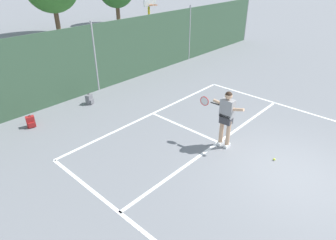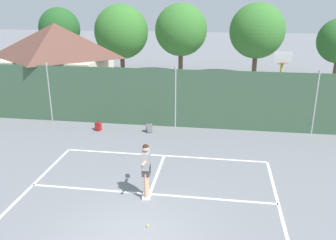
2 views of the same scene
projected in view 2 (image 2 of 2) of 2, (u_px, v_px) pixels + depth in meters
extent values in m
cube|color=white|center=(164.00, 156.00, 14.55)|extent=(8.20, 0.10, 0.01)
cube|color=white|center=(150.00, 194.00, 11.72)|extent=(8.20, 0.10, 0.01)
cube|color=white|center=(158.00, 173.00, 13.11)|extent=(0.10, 2.97, 0.01)
cube|color=#38563D|center=(175.00, 99.00, 17.35)|extent=(26.00, 0.05, 2.89)
cylinder|color=#99999E|center=(49.00, 92.00, 18.23)|extent=(0.09, 0.09, 3.04)
cylinder|color=#99999E|center=(175.00, 97.00, 17.33)|extent=(0.09, 0.09, 3.04)
cylinder|color=#99999E|center=(315.00, 103.00, 16.42)|extent=(0.09, 0.09, 3.04)
cylinder|color=yellow|center=(279.00, 91.00, 18.39)|extent=(0.12, 0.12, 3.05)
cube|color=white|center=(283.00, 58.00, 17.74)|extent=(0.90, 0.06, 0.60)
torus|color=#D85919|center=(283.00, 63.00, 17.56)|extent=(0.48, 0.48, 0.02)
cube|color=beige|center=(59.00, 81.00, 21.25)|extent=(5.44, 4.48, 2.83)
pyramid|color=brown|center=(55.00, 40.00, 20.47)|extent=(5.88, 4.83, 1.91)
cylinder|color=brown|center=(63.00, 60.00, 30.07)|extent=(0.36, 0.36, 2.25)
ellipsoid|color=#235623|center=(59.00, 29.00, 29.24)|extent=(3.37, 3.03, 3.37)
cylinder|color=brown|center=(123.00, 65.00, 29.44)|extent=(0.36, 0.36, 1.65)
ellipsoid|color=#38752D|center=(121.00, 32.00, 28.57)|extent=(4.31, 3.88, 4.31)
cylinder|color=brown|center=(181.00, 64.00, 28.72)|extent=(0.36, 0.36, 1.97)
ellipsoid|color=#38752D|center=(181.00, 30.00, 27.83)|extent=(4.06, 3.65, 4.06)
cylinder|color=brown|center=(254.00, 67.00, 27.92)|extent=(0.36, 0.36, 1.93)
ellipsoid|color=#38752D|center=(257.00, 31.00, 27.02)|extent=(4.17, 3.75, 4.17)
cylinder|color=brown|center=(335.00, 71.00, 27.12)|extent=(0.36, 0.36, 1.65)
cube|color=silver|center=(146.00, 198.00, 11.40)|extent=(0.27, 0.13, 0.10)
cube|color=silver|center=(147.00, 194.00, 11.63)|extent=(0.27, 0.13, 0.10)
cylinder|color=tan|center=(146.00, 185.00, 11.25)|extent=(0.13, 0.13, 0.82)
cylinder|color=tan|center=(147.00, 181.00, 11.48)|extent=(0.13, 0.13, 0.82)
cube|color=#38383D|center=(146.00, 170.00, 11.21)|extent=(0.26, 0.37, 0.32)
cube|color=gray|center=(146.00, 160.00, 11.10)|extent=(0.26, 0.41, 0.56)
sphere|color=tan|center=(146.00, 148.00, 10.97)|extent=(0.22, 0.22, 0.22)
sphere|color=black|center=(146.00, 148.00, 10.96)|extent=(0.21, 0.21, 0.21)
cylinder|color=tan|center=(146.00, 155.00, 11.26)|extent=(0.12, 0.56, 0.17)
cylinder|color=tan|center=(144.00, 163.00, 10.82)|extent=(0.11, 0.51, 0.22)
cylinder|color=black|center=(146.00, 153.00, 11.47)|extent=(0.05, 0.30, 0.04)
torus|color=red|center=(147.00, 149.00, 11.80)|extent=(0.04, 0.30, 0.30)
cylinder|color=silver|center=(147.00, 149.00, 11.80)|extent=(0.02, 0.26, 0.26)
sphere|color=#CCE033|center=(148.00, 226.00, 10.04)|extent=(0.07, 0.07, 0.07)
cube|color=maroon|center=(98.00, 126.00, 17.28)|extent=(0.32, 0.25, 0.40)
cube|color=maroon|center=(97.00, 129.00, 17.20)|extent=(0.23, 0.12, 0.18)
torus|color=black|center=(98.00, 122.00, 17.20)|extent=(0.09, 0.04, 0.09)
cube|color=slate|center=(149.00, 128.00, 17.02)|extent=(0.33, 0.28, 0.40)
cube|color=slate|center=(150.00, 131.00, 16.94)|extent=(0.23, 0.15, 0.18)
torus|color=black|center=(149.00, 124.00, 16.95)|extent=(0.09, 0.05, 0.09)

